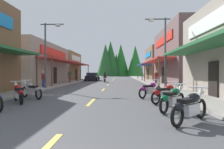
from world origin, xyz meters
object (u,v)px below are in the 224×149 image
streetlamp_right (161,43)px  motorcycle_parked_right_3 (150,89)px  motorcycle_parked_left_1 (18,93)px  pedestrian_waiting (70,75)px  pedestrian_browsing (157,77)px  streetlamp_left (49,46)px  pedestrian_strolling (156,77)px  parked_car_curbside (92,77)px  motorcycle_parked_left_2 (32,90)px  pedestrian_by_shop (43,78)px  motorcycle_parked_right_1 (173,98)px  rider_cruising_lead (105,78)px  motorcycle_parked_right_2 (166,93)px  motorcycle_parked_right_0 (190,106)px

streetlamp_right → motorcycle_parked_right_3: (-1.50, -4.20, -3.30)m
motorcycle_parked_left_1 → pedestrian_waiting: bearing=-30.0°
streetlamp_right → pedestrian_browsing: 8.50m
streetlamp_left → motorcycle_parked_right_3: (7.87, -5.08, -3.24)m
pedestrian_strolling → parked_car_curbside: pedestrian_strolling is taller
motorcycle_parked_left_2 → parked_car_curbside: (0.15, 22.98, 0.20)m
motorcycle_parked_left_2 → pedestrian_by_shop: (-1.97, 6.68, 0.44)m
motorcycle_parked_right_1 → rider_cruising_lead: size_ratio=0.81×
motorcycle_parked_right_2 → rider_cruising_lead: size_ratio=0.82×
streetlamp_left → pedestrian_browsing: streetlamp_left is taller
motorcycle_parked_right_2 → pedestrian_by_shop: bearing=100.7°
motorcycle_parked_left_1 → rider_cruising_lead: (2.67, 19.52, 0.17)m
motorcycle_parked_right_0 → pedestrian_strolling: (2.46, 19.51, 0.42)m
streetlamp_left → streetlamp_right: 9.41m
streetlamp_right → motorcycle_parked_right_0: (-1.22, -9.95, -3.30)m
motorcycle_parked_right_1 → streetlamp_right: bearing=29.7°
motorcycle_parked_right_1 → pedestrian_strolling: 17.93m
streetlamp_left → motorcycle_parked_left_2: 6.75m
motorcycle_parked_right_0 → parked_car_curbside: size_ratio=0.37×
motorcycle_parked_right_2 → pedestrian_browsing: 14.39m
motorcycle_parked_right_1 → motorcycle_parked_left_2: same height
streetlamp_right → motorcycle_parked_right_3: bearing=-109.6°
motorcycle_parked_right_2 → parked_car_curbside: size_ratio=0.40×
streetlamp_left → pedestrian_waiting: (-0.89, 10.34, -2.69)m
motorcycle_parked_right_1 → motorcycle_parked_left_1: 7.15m
pedestrian_browsing → motorcycle_parked_right_1: bearing=-64.4°
pedestrian_waiting → motorcycle_parked_right_3: bearing=-171.7°
streetlamp_left → rider_cruising_lead: streetlamp_left is taller
rider_cruising_lead → pedestrian_strolling: pedestrian_strolling is taller
motorcycle_parked_right_3 → rider_cruising_lead: size_ratio=0.74×
pedestrian_waiting → parked_car_curbside: size_ratio=0.41×
streetlamp_left → motorcycle_parked_right_0: streetlamp_left is taller
pedestrian_browsing → motorcycle_parked_right_3: bearing=-68.1°
motorcycle_parked_right_2 → motorcycle_parked_left_1: 7.13m
pedestrian_waiting → parked_car_curbside: bearing=-38.9°
streetlamp_left → motorcycle_parked_left_1: (1.18, -7.32, -3.24)m
motorcycle_parked_right_3 → pedestrian_by_shop: (-8.70, 5.96, 0.44)m
rider_cruising_lead → pedestrian_browsing: pedestrian_browsing is taller
motorcycle_parked_right_1 → motorcycle_parked_left_1: same height
motorcycle_parked_left_2 → motorcycle_parked_right_3: bearing=-137.1°
parked_car_curbside → rider_cruising_lead: bearing=-151.4°
streetlamp_right → motorcycle_parked_right_0: size_ratio=3.63×
pedestrian_browsing → motorcycle_parked_left_1: bearing=-88.9°
pedestrian_by_shop → pedestrian_browsing: pedestrian_browsing is taller
motorcycle_parked_right_0 → pedestrian_browsing: pedestrian_browsing is taller
pedestrian_by_shop → rider_cruising_lead: bearing=11.1°
motorcycle_parked_right_0 → pedestrian_browsing: size_ratio=0.96×
motorcycle_parked_left_2 → pedestrian_waiting: (-2.03, 16.15, 0.55)m
motorcycle_parked_right_1 → parked_car_curbside: bearing=53.0°
streetlamp_right → motorcycle_parked_right_2: (-1.06, -6.28, -3.30)m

